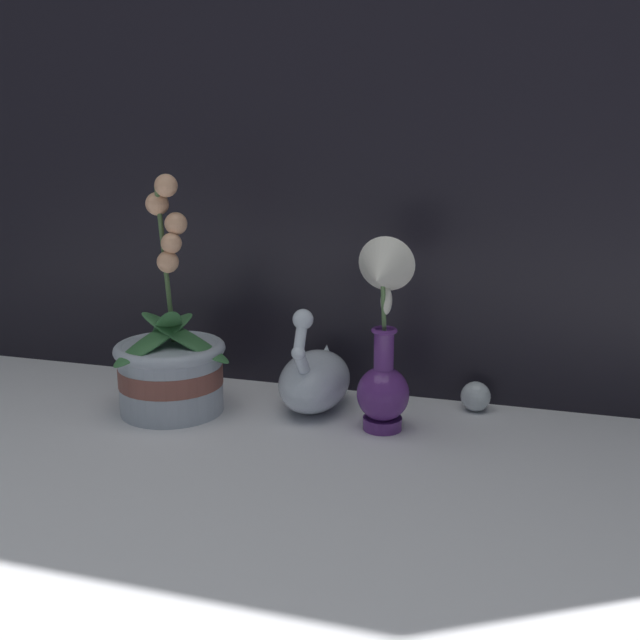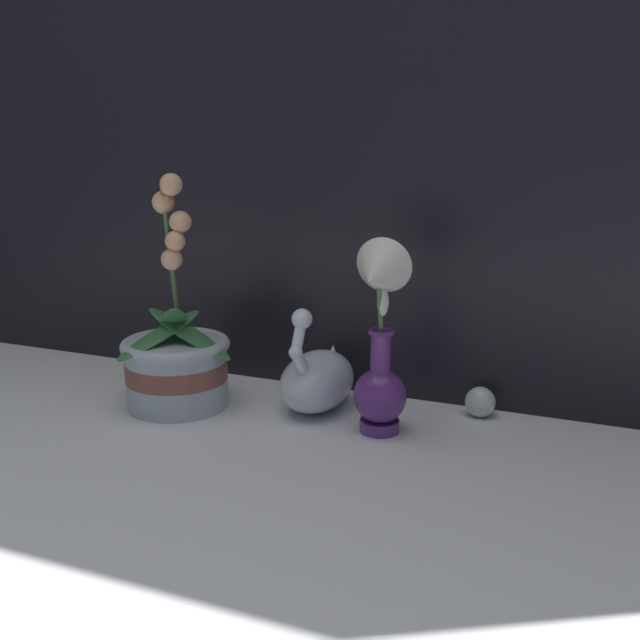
% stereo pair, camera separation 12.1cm
% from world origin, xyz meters
% --- Properties ---
extents(ground_plane, '(2.80, 2.80, 0.00)m').
position_xyz_m(ground_plane, '(0.00, 0.00, 0.00)').
color(ground_plane, white).
extents(window_backdrop, '(2.80, 0.03, 1.20)m').
position_xyz_m(window_backdrop, '(0.00, 0.31, 0.60)').
color(window_backdrop, black).
rests_on(window_backdrop, ground_plane).
extents(orchid_potted_plant, '(0.21, 0.23, 0.40)m').
position_xyz_m(orchid_potted_plant, '(-0.22, 0.11, 0.08)').
color(orchid_potted_plant, '#B2BCCC').
rests_on(orchid_potted_plant, ground_plane).
extents(swan_figurine, '(0.12, 0.20, 0.19)m').
position_xyz_m(swan_figurine, '(0.01, 0.19, 0.06)').
color(swan_figurine, silver).
rests_on(swan_figurine, ground_plane).
extents(blue_vase, '(0.09, 0.12, 0.31)m').
position_xyz_m(blue_vase, '(0.15, 0.12, 0.15)').
color(blue_vase, '#602D7F').
rests_on(blue_vase, ground_plane).
extents(glass_sphere, '(0.05, 0.05, 0.05)m').
position_xyz_m(glass_sphere, '(0.28, 0.26, 0.03)').
color(glass_sphere, silver).
rests_on(glass_sphere, ground_plane).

